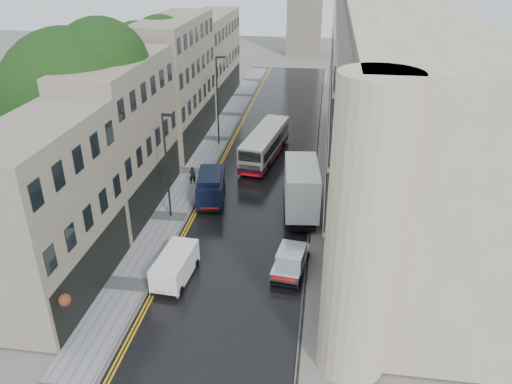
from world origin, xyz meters
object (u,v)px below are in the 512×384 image
(tree_near, at_px, (75,120))
(pedestrian, at_px, (192,175))
(white_lorry, at_px, (287,198))
(lamp_post_far, at_px, (218,102))
(white_van, at_px, (154,279))
(tree_far, at_px, (143,85))
(navy_van, at_px, (197,195))
(silver_hatchback, at_px, (273,271))
(lamp_post_near, at_px, (167,167))
(cream_bus, at_px, (246,154))

(tree_near, relative_size, pedestrian, 9.00)
(white_lorry, relative_size, lamp_post_far, 0.90)
(pedestrian, bearing_deg, white_van, 81.65)
(tree_far, height_order, navy_van, tree_far)
(silver_hatchback, height_order, lamp_post_near, lamp_post_near)
(cream_bus, bearing_deg, lamp_post_far, 132.09)
(pedestrian, bearing_deg, cream_bus, -147.03)
(white_lorry, bearing_deg, navy_van, 165.29)
(cream_bus, bearing_deg, silver_hatchback, -66.94)
(cream_bus, bearing_deg, white_van, -89.04)
(lamp_post_near, bearing_deg, silver_hatchback, -36.89)
(tree_near, relative_size, navy_van, 2.85)
(tree_far, bearing_deg, white_van, -70.14)
(white_van, bearing_deg, silver_hatchback, 20.97)
(pedestrian, bearing_deg, lamp_post_near, 73.37)
(cream_bus, xyz_separation_m, pedestrian, (-3.84, -4.12, -0.47))
(tree_far, bearing_deg, pedestrian, -50.67)
(silver_hatchback, bearing_deg, lamp_post_far, 117.33)
(lamp_post_near, bearing_deg, cream_bus, 69.10)
(white_lorry, bearing_deg, pedestrian, 141.42)
(cream_bus, xyz_separation_m, lamp_post_far, (-3.62, 5.43, 3.06))
(lamp_post_near, relative_size, lamp_post_far, 0.91)
(white_lorry, xyz_separation_m, silver_hatchback, (-0.18, -7.02, -1.30))
(pedestrian, height_order, lamp_post_far, lamp_post_far)
(tree_near, bearing_deg, tree_far, 88.68)
(tree_far, relative_size, silver_hatchback, 3.17)
(tree_near, relative_size, white_lorry, 1.79)
(navy_van, bearing_deg, lamp_post_far, 86.44)
(navy_van, relative_size, pedestrian, 3.16)
(silver_hatchback, bearing_deg, tree_far, 133.32)
(silver_hatchback, bearing_deg, lamp_post_near, 148.48)
(lamp_post_far, bearing_deg, pedestrian, -111.07)
(silver_hatchback, height_order, navy_van, navy_van)
(lamp_post_near, bearing_deg, tree_far, 117.20)
(silver_hatchback, xyz_separation_m, pedestrian, (-8.13, 12.31, 0.14))
(tree_far, xyz_separation_m, white_lorry, (14.99, -13.44, -4.18))
(tree_near, distance_m, lamp_post_far, 16.29)
(tree_near, distance_m, tree_far, 13.02)
(cream_bus, bearing_deg, navy_van, -97.10)
(white_van, bearing_deg, navy_van, 94.01)
(white_lorry, bearing_deg, lamp_post_near, 175.52)
(silver_hatchback, bearing_deg, white_lorry, 95.92)
(tree_near, height_order, silver_hatchback, tree_near)
(white_lorry, height_order, lamp_post_near, lamp_post_near)
(lamp_post_near, height_order, lamp_post_far, lamp_post_far)
(tree_far, height_order, cream_bus, tree_far)
(tree_near, bearing_deg, pedestrian, 34.84)
(tree_far, bearing_deg, white_lorry, -41.87)
(white_van, bearing_deg, tree_far, 114.33)
(silver_hatchback, relative_size, white_van, 0.98)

